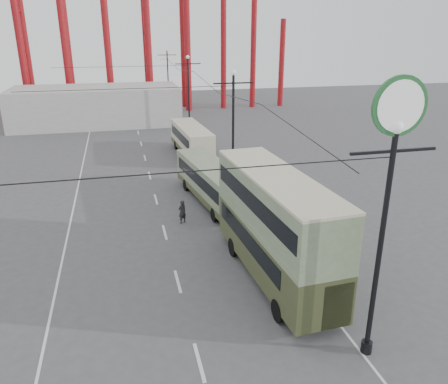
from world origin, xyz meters
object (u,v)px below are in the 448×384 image
object	(u,v)px
double_decker_bus	(275,223)
single_decker_cream	(191,139)
single_decker_green	(211,181)
lamp_post_near	(392,164)
pedestrian	(182,212)

from	to	relation	value
double_decker_bus	single_decker_cream	size ratio (longest dim) A/B	1.09
double_decker_bus	single_decker_cream	world-z (taller)	double_decker_bus
single_decker_green	single_decker_cream	distance (m)	13.44
single_decker_green	single_decker_cream	bearing A→B (deg)	78.79
lamp_post_near	single_decker_cream	size ratio (longest dim) A/B	1.10
double_decker_bus	single_decker_cream	bearing A→B (deg)	86.41
double_decker_bus	single_decker_green	xyz separation A→B (m)	(-0.81, 11.34, -1.52)
single_decker_cream	double_decker_bus	bearing A→B (deg)	-93.48
double_decker_bus	single_decker_cream	xyz separation A→B (m)	(-0.03, 24.76, -1.47)
single_decker_green	pedestrian	size ratio (longest dim) A/B	6.55
double_decker_bus	single_decker_green	size ratio (longest dim) A/B	1.01
single_decker_cream	single_decker_green	bearing A→B (deg)	-96.88
double_decker_bus	single_decker_green	world-z (taller)	double_decker_bus
lamp_post_near	single_decker_green	distance (m)	18.75
lamp_post_near	double_decker_bus	xyz separation A→B (m)	(-1.74, 6.16, -4.70)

